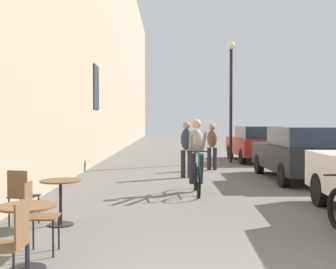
# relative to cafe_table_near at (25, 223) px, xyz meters

# --- Properties ---
(building_facade_left) EXTENTS (0.54, 68.00, 12.42)m
(building_facade_left) POSITION_rel_cafe_table_near_xyz_m (-1.48, 12.48, 5.69)
(building_facade_left) COLOR tan
(building_facade_left) RESTS_ON ground_plane
(cafe_table_near) EXTENTS (0.64, 0.64, 0.72)m
(cafe_table_near) POSITION_rel_cafe_table_near_xyz_m (0.00, 0.00, 0.00)
(cafe_table_near) COLOR black
(cafe_table_near) RESTS_ON ground_plane
(cafe_chair_near_toward_street) EXTENTS (0.39, 0.39, 0.89)m
(cafe_chair_near_toward_street) POSITION_rel_cafe_table_near_xyz_m (0.08, -0.67, -0.00)
(cafe_chair_near_toward_street) COLOR black
(cafe_chair_near_toward_street) RESTS_ON ground_plane
(cafe_chair_near_toward_wall) EXTENTS (0.40, 0.40, 0.89)m
(cafe_chair_near_toward_wall) POSITION_rel_cafe_table_near_xyz_m (-0.08, 0.58, -0.00)
(cafe_chair_near_toward_wall) COLOR black
(cafe_chair_near_toward_wall) RESTS_ON ground_plane
(cafe_table_mid) EXTENTS (0.64, 0.64, 0.72)m
(cafe_table_mid) POSITION_rel_cafe_table_near_xyz_m (-0.15, 2.03, 0.00)
(cafe_table_mid) COLOR black
(cafe_table_mid) RESTS_ON ground_plane
(cafe_chair_mid_toward_street) EXTENTS (0.46, 0.46, 0.89)m
(cafe_chair_mid_toward_street) POSITION_rel_cafe_table_near_xyz_m (-0.75, 1.96, -0.00)
(cafe_chair_mid_toward_street) COLOR black
(cafe_chair_mid_toward_street) RESTS_ON ground_plane
(cyclist_on_bicycle) EXTENTS (0.52, 1.76, 1.74)m
(cyclist_on_bicycle) POSITION_rel_cafe_table_near_xyz_m (2.22, 5.11, 0.29)
(cyclist_on_bicycle) COLOR black
(cyclist_on_bicycle) RESTS_ON ground_plane
(pedestrian_near) EXTENTS (0.35, 0.26, 1.66)m
(pedestrian_near) POSITION_rel_cafe_table_near_xyz_m (2.11, 7.82, 0.41)
(pedestrian_near) COLOR #26262D
(pedestrian_near) RESTS_ON ground_plane
(pedestrian_mid) EXTENTS (0.35, 0.26, 1.59)m
(pedestrian_mid) POSITION_rel_cafe_table_near_xyz_m (3.07, 9.84, 0.37)
(pedestrian_mid) COLOR #26262D
(pedestrian_mid) RESTS_ON ground_plane
(street_lamp) EXTENTS (0.32, 0.32, 4.90)m
(street_lamp) POSITION_rel_cafe_table_near_xyz_m (4.11, 12.47, 2.59)
(street_lamp) COLOR black
(street_lamp) RESTS_ON ground_plane
(parked_car_second) EXTENTS (1.82, 4.24, 1.50)m
(parked_car_second) POSITION_rel_cafe_table_near_xyz_m (5.27, 7.23, 0.26)
(parked_car_second) COLOR black
(parked_car_second) RESTS_ON ground_plane
(parked_car_third) EXTENTS (1.85, 4.19, 1.47)m
(parked_car_third) POSITION_rel_cafe_table_near_xyz_m (5.22, 13.06, 0.24)
(parked_car_third) COLOR maroon
(parked_car_third) RESTS_ON ground_plane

